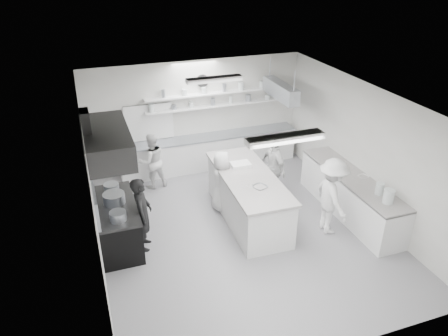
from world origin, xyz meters
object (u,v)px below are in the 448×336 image
object	(u,v)px
right_counter	(350,196)
cook_stove	(142,214)
stove	(118,225)
prep_island	(248,198)
cook_back	(152,161)
back_counter	(210,152)

from	to	relation	value
right_counter	cook_stove	distance (m)	4.78
stove	prep_island	xyz separation A→B (m)	(2.92, -0.00, 0.08)
stove	cook_back	size ratio (longest dim) A/B	1.21
back_counter	prep_island	xyz separation A→B (m)	(0.02, -2.80, 0.07)
prep_island	back_counter	bearing A→B (deg)	92.01
stove	right_counter	distance (m)	5.28
back_counter	cook_stove	size ratio (longest dim) A/B	3.10
cook_stove	cook_back	world-z (taller)	cook_stove
back_counter	cook_stove	distance (m)	3.94
cook_back	right_counter	bearing A→B (deg)	135.82
cook_stove	back_counter	bearing A→B (deg)	-24.44
prep_island	cook_stove	xyz separation A→B (m)	(-2.43, -0.30, 0.28)
right_counter	cook_stove	xyz separation A→B (m)	(-4.76, 0.30, 0.34)
stove	cook_back	xyz separation A→B (m)	(1.15, 2.18, 0.29)
cook_stove	right_counter	bearing A→B (deg)	-80.21
prep_island	cook_stove	size ratio (longest dim) A/B	1.77
back_counter	right_counter	world-z (taller)	right_counter
prep_island	cook_stove	distance (m)	2.47
stove	cook_stove	distance (m)	0.68
stove	cook_back	bearing A→B (deg)	62.17
back_counter	prep_island	world-z (taller)	prep_island
prep_island	cook_stove	world-z (taller)	cook_stove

